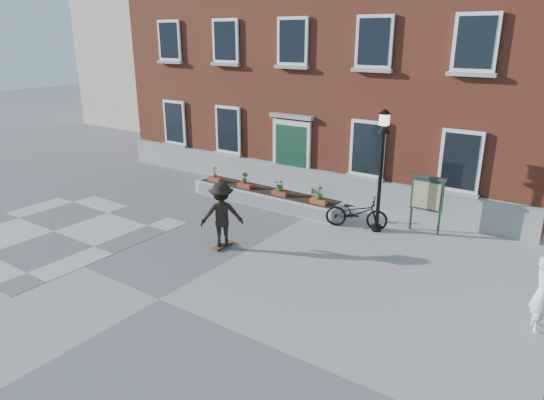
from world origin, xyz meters
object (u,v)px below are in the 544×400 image
Objects in this scene: bicycle at (356,213)px; notice_board at (427,195)px; skateboarder at (222,214)px; bystander at (542,294)px; lamp_post at (382,154)px.

notice_board is at bearing -83.10° from bicycle.
notice_board is 6.45m from skateboarder.
notice_board is at bearing 22.83° from bystander.
bystander is 0.84× the size of skateboarder.
skateboarder is (-4.52, -4.59, -0.22)m from notice_board.
skateboarder is at bearing 73.59° from bystander.
bystander is 0.43× the size of lamp_post.
bystander reaches higher than bicycle.
notice_board reaches higher than bystander.
lamp_post is at bearing -95.27° from bicycle.
bicycle is 2.27m from notice_board.
bystander is at bearing -136.29° from bicycle.
bystander is 6.23m from lamp_post.
lamp_post is 1.94× the size of skateboarder.
notice_board is at bearing 45.44° from skateboarder.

